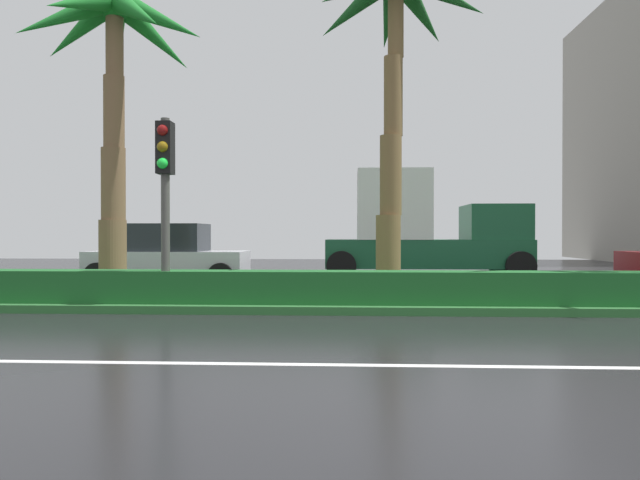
{
  "coord_description": "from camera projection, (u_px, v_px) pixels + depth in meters",
  "views": [
    {
      "loc": [
        -1.33,
        -4.63,
        1.43
      ],
      "look_at": [
        -2.19,
        12.26,
        1.27
      ],
      "focal_mm": 34.13,
      "sensor_mm": 36.0,
      "label": 1
    }
  ],
  "objects": [
    {
      "name": "median_hedge",
      "position": [
        423.0,
        288.0,
        11.16
      ],
      "size": [
        76.5,
        0.7,
        0.6
      ],
      "color": "#1E6028",
      "rests_on": "median_strip"
    },
    {
      "name": "near_lane_divider_stripe",
      "position": [
        474.0,
        366.0,
        6.57
      ],
      "size": [
        81.0,
        0.14,
        0.01
      ],
      "primitive_type": "cube",
      "color": "white",
      "rests_on": "ground_plane"
    },
    {
      "name": "box_truck_lead",
      "position": [
        423.0,
        231.0,
        19.59
      ],
      "size": [
        6.4,
        2.64,
        3.46
      ],
      "color": "#195133",
      "rests_on": "ground_plane"
    },
    {
      "name": "ground_plane",
      "position": [
        411.0,
        300.0,
        13.56
      ],
      "size": [
        90.0,
        42.0,
        0.1
      ],
      "primitive_type": "cube",
      "color": "black"
    },
    {
      "name": "palm_tree_centre_left",
      "position": [
        396.0,
        27.0,
        12.89
      ],
      "size": [
        3.82,
        3.87,
        7.28
      ],
      "color": "brown",
      "rests_on": "median_strip"
    },
    {
      "name": "car_in_traffic_leading",
      "position": [
        167.0,
        256.0,
        16.91
      ],
      "size": [
        4.3,
        2.02,
        1.72
      ],
      "color": "silver",
      "rests_on": "ground_plane"
    },
    {
      "name": "median_strip",
      "position": [
        415.0,
        300.0,
        12.56
      ],
      "size": [
        85.5,
        4.0,
        0.15
      ],
      "primitive_type": "cube",
      "color": "#2D6B33",
      "rests_on": "ground_plane"
    },
    {
      "name": "traffic_signal_median_left",
      "position": [
        165.0,
        176.0,
        11.16
      ],
      "size": [
        0.28,
        0.43,
        3.42
      ],
      "color": "#4C4C47",
      "rests_on": "median_strip"
    },
    {
      "name": "palm_tree_mid_left",
      "position": [
        114.0,
        53.0,
        13.45
      ],
      "size": [
        4.25,
        4.23,
        6.95
      ],
      "color": "brown",
      "rests_on": "median_strip"
    }
  ]
}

